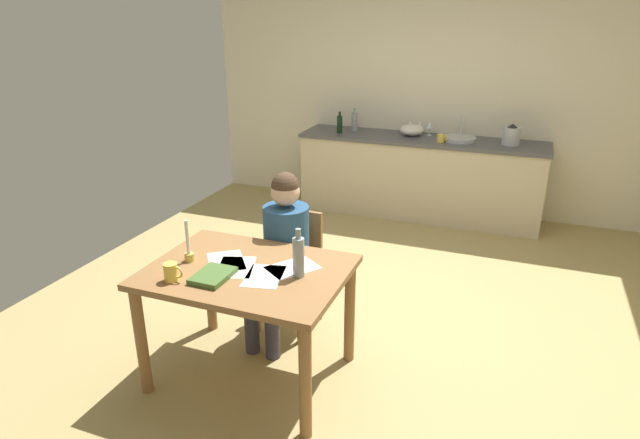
% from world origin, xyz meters
% --- Properties ---
extents(ground_plane, '(5.20, 5.20, 0.04)m').
position_xyz_m(ground_plane, '(0.00, 0.00, -0.02)').
color(ground_plane, tan).
extents(wall_back, '(5.20, 0.12, 2.60)m').
position_xyz_m(wall_back, '(0.00, 2.60, 1.30)').
color(wall_back, silver).
rests_on(wall_back, ground).
extents(kitchen_counter, '(2.69, 0.64, 0.90)m').
position_xyz_m(kitchen_counter, '(0.00, 2.24, 0.45)').
color(kitchen_counter, beige).
rests_on(kitchen_counter, ground).
extents(dining_table, '(1.18, 0.88, 0.76)m').
position_xyz_m(dining_table, '(-0.40, -1.06, 0.64)').
color(dining_table, olive).
rests_on(dining_table, ground).
extents(chair_at_table, '(0.42, 0.42, 0.86)m').
position_xyz_m(chair_at_table, '(-0.41, -0.38, 0.48)').
color(chair_at_table, olive).
rests_on(chair_at_table, ground).
extents(person_seated, '(0.34, 0.60, 1.19)m').
position_xyz_m(person_seated, '(-0.42, -0.53, 0.68)').
color(person_seated, navy).
rests_on(person_seated, ground).
extents(coffee_mug, '(0.12, 0.08, 0.11)m').
position_xyz_m(coffee_mug, '(-0.73, -1.35, 0.81)').
color(coffee_mug, '#F2CC4C').
rests_on(coffee_mug, dining_table).
extents(candlestick, '(0.06, 0.06, 0.27)m').
position_xyz_m(candlestick, '(-0.78, -1.09, 0.83)').
color(candlestick, gold).
rests_on(candlestick, dining_table).
extents(book_magazine, '(0.19, 0.26, 0.03)m').
position_xyz_m(book_magazine, '(-0.53, -1.24, 0.77)').
color(book_magazine, '#44642D').
rests_on(book_magazine, dining_table).
extents(paper_letter, '(0.34, 0.36, 0.00)m').
position_xyz_m(paper_letter, '(-0.15, -0.95, 0.76)').
color(paper_letter, white).
rests_on(paper_letter, dining_table).
extents(paper_bill, '(0.35, 0.36, 0.00)m').
position_xyz_m(paper_bill, '(-0.57, -1.02, 0.76)').
color(paper_bill, white).
rests_on(paper_bill, dining_table).
extents(paper_envelope, '(0.27, 0.33, 0.00)m').
position_xyz_m(paper_envelope, '(-0.26, -1.11, 0.76)').
color(paper_envelope, white).
rests_on(paper_envelope, dining_table).
extents(paper_receipt, '(0.30, 0.35, 0.00)m').
position_xyz_m(paper_receipt, '(-0.47, -1.07, 0.76)').
color(paper_receipt, white).
rests_on(paper_receipt, dining_table).
extents(wine_bottle_on_table, '(0.07, 0.07, 0.30)m').
position_xyz_m(wine_bottle_on_table, '(-0.08, -1.03, 0.88)').
color(wine_bottle_on_table, '#8C999E').
rests_on(wine_bottle_on_table, dining_table).
extents(sink_unit, '(0.36, 0.36, 0.24)m').
position_xyz_m(sink_unit, '(0.40, 2.24, 0.92)').
color(sink_unit, '#B2B7BC').
rests_on(sink_unit, kitchen_counter).
extents(bottle_oil, '(0.06, 0.06, 0.24)m').
position_xyz_m(bottle_oil, '(-0.93, 2.15, 1.00)').
color(bottle_oil, black).
rests_on(bottle_oil, kitchen_counter).
extents(bottle_vinegar, '(0.07, 0.07, 0.26)m').
position_xyz_m(bottle_vinegar, '(-0.80, 2.31, 1.01)').
color(bottle_vinegar, '#8C999E').
rests_on(bottle_vinegar, kitchen_counter).
extents(mixing_bowl, '(0.27, 0.27, 0.12)m').
position_xyz_m(mixing_bowl, '(-0.13, 2.31, 0.96)').
color(mixing_bowl, white).
rests_on(mixing_bowl, kitchen_counter).
extents(stovetop_kettle, '(0.18, 0.18, 0.22)m').
position_xyz_m(stovetop_kettle, '(0.93, 2.24, 1.00)').
color(stovetop_kettle, '#B7BABF').
rests_on(stovetop_kettle, kitchen_counter).
extents(wine_glass_near_sink, '(0.07, 0.07, 0.15)m').
position_xyz_m(wine_glass_near_sink, '(0.05, 2.39, 1.01)').
color(wine_glass_near_sink, silver).
rests_on(wine_glass_near_sink, kitchen_counter).
extents(wine_glass_by_kettle, '(0.07, 0.07, 0.15)m').
position_xyz_m(wine_glass_by_kettle, '(-0.06, 2.39, 1.01)').
color(wine_glass_by_kettle, silver).
rests_on(wine_glass_by_kettle, kitchen_counter).
extents(wine_glass_back_left, '(0.07, 0.07, 0.15)m').
position_xyz_m(wine_glass_back_left, '(-0.17, 2.39, 1.01)').
color(wine_glass_back_left, silver).
rests_on(wine_glass_back_left, kitchen_counter).
extents(teacup_on_counter, '(0.11, 0.08, 0.09)m').
position_xyz_m(teacup_on_counter, '(0.23, 2.09, 0.94)').
color(teacup_on_counter, '#F2CC4C').
rests_on(teacup_on_counter, kitchen_counter).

